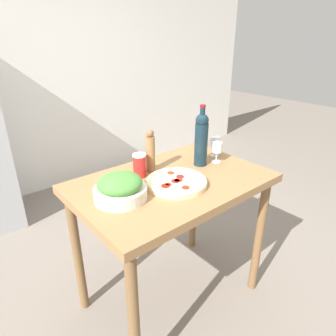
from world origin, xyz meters
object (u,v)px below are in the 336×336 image
(pepper_mill, at_px, (150,152))
(salad_bowl, at_px, (121,188))
(wine_glass_far, at_px, (215,143))
(homemade_pizza, at_px, (177,182))
(wine_glass_near, at_px, (217,148))
(wine_bottle, at_px, (201,138))
(salt_canister, at_px, (140,165))

(pepper_mill, distance_m, salad_bowl, 0.37)
(pepper_mill, bearing_deg, wine_glass_far, -8.51)
(salad_bowl, bearing_deg, homemade_pizza, -11.50)
(pepper_mill, bearing_deg, wine_glass_near, -20.69)
(wine_bottle, bearing_deg, wine_glass_near, -19.28)
(wine_bottle, height_order, wine_glass_near, wine_bottle)
(homemade_pizza, bearing_deg, wine_bottle, 21.11)
(wine_bottle, bearing_deg, salad_bowl, -175.10)
(salad_bowl, bearing_deg, wine_glass_far, 6.96)
(homemade_pizza, bearing_deg, salt_canister, 112.19)
(wine_bottle, distance_m, salad_bowl, 0.64)
(wine_bottle, distance_m, wine_glass_far, 0.21)
(wine_glass_near, height_order, wine_glass_far, same)
(salad_bowl, bearing_deg, salt_canister, 34.98)
(wine_glass_far, relative_size, homemade_pizza, 0.40)
(pepper_mill, relative_size, salad_bowl, 0.99)
(salad_bowl, height_order, salt_canister, salt_canister)
(salt_canister, bearing_deg, wine_glass_far, -5.87)
(salad_bowl, height_order, homemade_pizza, salad_bowl)
(wine_glass_near, distance_m, wine_glass_far, 0.11)
(salad_bowl, bearing_deg, wine_glass_near, 1.18)
(wine_glass_far, relative_size, pepper_mill, 0.52)
(homemade_pizza, bearing_deg, wine_glass_near, 10.85)
(homemade_pizza, distance_m, salt_canister, 0.25)
(wine_bottle, xyz_separation_m, salad_bowl, (-0.63, -0.05, -0.12))
(wine_glass_far, distance_m, salt_canister, 0.59)
(wine_glass_far, distance_m, pepper_mill, 0.50)
(salt_canister, bearing_deg, salad_bowl, -145.02)
(salt_canister, bearing_deg, homemade_pizza, -67.81)
(wine_bottle, relative_size, pepper_mill, 1.45)
(wine_glass_near, bearing_deg, pepper_mill, 159.31)
(wine_glass_far, xyz_separation_m, salad_bowl, (-0.81, -0.10, -0.03))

